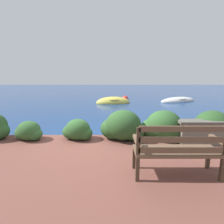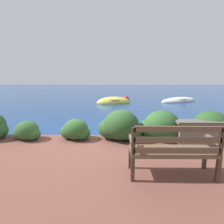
{
  "view_description": "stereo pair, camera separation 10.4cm",
  "coord_description": "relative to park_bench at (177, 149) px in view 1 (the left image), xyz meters",
  "views": [
    {
      "loc": [
        0.54,
        -4.86,
        1.88
      ],
      "look_at": [
        0.56,
        3.01,
        0.3
      ],
      "focal_mm": 28.0,
      "sensor_mm": 36.0,
      "label": 1
    },
    {
      "loc": [
        0.64,
        -4.86,
        1.88
      ],
      "look_at": [
        0.56,
        3.01,
        0.3
      ],
      "focal_mm": 28.0,
      "sensor_mm": 36.0,
      "label": 2
    }
  ],
  "objects": [
    {
      "name": "park_bench",
      "position": [
        0.0,
        0.0,
        0.0
      ],
      "size": [
        1.43,
        0.48,
        0.93
      ],
      "rotation": [
        0.0,
        0.0,
        0.13
      ],
      "color": "#433123",
      "rests_on": "patio_terrace"
    },
    {
      "name": "hedge_clump_centre",
      "position": [
        -2.02,
        1.79,
        -0.24
      ],
      "size": [
        0.83,
        0.6,
        0.56
      ],
      "color": "#2D5628",
      "rests_on": "patio_terrace"
    },
    {
      "name": "rowboat_nearest",
      "position": [
        -1.01,
        9.92,
        -0.63
      ],
      "size": [
        2.62,
        1.49,
        0.85
      ],
      "rotation": [
        0.0,
        0.0,
        0.17
      ],
      "color": "#DBC64C",
      "rests_on": "ground_plane"
    },
    {
      "name": "stone_wall",
      "position": [
        1.74,
        1.49,
        -0.18
      ],
      "size": [
        2.37,
        0.39,
        0.6
      ],
      "color": "#666056",
      "rests_on": "patio_terrace"
    },
    {
      "name": "mooring_buoy",
      "position": [
        0.02,
        11.89,
        -0.61
      ],
      "size": [
        0.58,
        0.58,
        0.53
      ],
      "color": "red",
      "rests_on": "ground_plane"
    },
    {
      "name": "rowboat_mid",
      "position": [
        4.09,
        10.85,
        -0.65
      ],
      "size": [
        3.47,
        2.41,
        0.63
      ],
      "rotation": [
        0.0,
        0.0,
        0.44
      ],
      "color": "silver",
      "rests_on": "ground_plane"
    },
    {
      "name": "hedge_clump_extra",
      "position": [
        1.56,
        1.77,
        -0.14
      ],
      "size": [
        1.17,
        0.84,
        0.79
      ],
      "color": "#284C23",
      "rests_on": "patio_terrace"
    },
    {
      "name": "hedge_clump_right",
      "position": [
        -0.8,
        1.78,
        -0.13
      ],
      "size": [
        1.19,
        0.85,
        0.81
      ],
      "color": "#284C23",
      "rests_on": "patio_terrace"
    },
    {
      "name": "hedge_clump_left",
      "position": [
        -3.32,
        1.75,
        -0.26
      ],
      "size": [
        0.76,
        0.55,
        0.52
      ],
      "color": "#2D5628",
      "rests_on": "patio_terrace"
    },
    {
      "name": "hedge_clump_far_right",
      "position": [
        0.28,
        1.81,
        -0.14
      ],
      "size": [
        1.17,
        0.84,
        0.79
      ],
      "color": "#2D5628",
      "rests_on": "patio_terrace"
    },
    {
      "name": "ground_plane",
      "position": [
        -1.63,
        2.14,
        -0.7
      ],
      "size": [
        80.0,
        80.0,
        0.0
      ],
      "color": "navy"
    }
  ]
}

